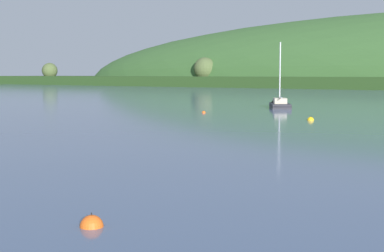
% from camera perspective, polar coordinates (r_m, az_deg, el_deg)
% --- Properties ---
extents(sailboat_near_mooring, '(6.34, 8.13, 11.09)m').
position_cam_1_polar(sailboat_near_mooring, '(86.83, 8.84, 2.03)').
color(sailboat_near_mooring, '#232328').
rests_on(sailboat_near_mooring, ground).
extents(mooring_buoy_foreground, '(0.75, 0.75, 0.83)m').
position_cam_1_polar(mooring_buoy_foreground, '(63.65, 11.90, 0.57)').
color(mooring_buoy_foreground, yellow).
rests_on(mooring_buoy_foreground, ground).
extents(mooring_buoy_midchannel, '(0.50, 0.50, 0.58)m').
position_cam_1_polar(mooring_buoy_midchannel, '(74.41, 1.19, 1.34)').
color(mooring_buoy_midchannel, '#EA5B19').
rests_on(mooring_buoy_midchannel, ground).
extents(mooring_buoy_far_upstream, '(0.80, 0.80, 0.88)m').
position_cam_1_polar(mooring_buoy_far_upstream, '(19.35, -10.12, -10.00)').
color(mooring_buoy_far_upstream, '#EA5B19').
rests_on(mooring_buoy_far_upstream, ground).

